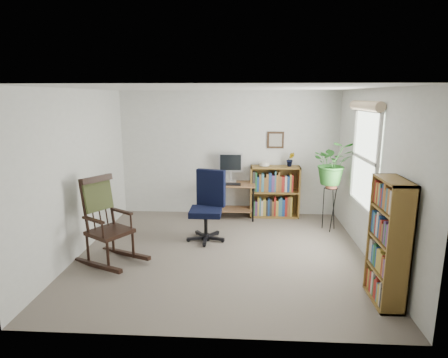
# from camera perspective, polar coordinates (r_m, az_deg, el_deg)

# --- Properties ---
(floor) EXTENTS (4.20, 4.00, 0.00)m
(floor) POSITION_cam_1_polar(r_m,az_deg,el_deg) (5.69, -0.24, -11.27)
(floor) COLOR slate
(floor) RESTS_ON ground
(ceiling) EXTENTS (4.20, 4.00, 0.00)m
(ceiling) POSITION_cam_1_polar(r_m,az_deg,el_deg) (5.21, -0.26, 13.68)
(ceiling) COLOR silver
(ceiling) RESTS_ON ground
(wall_back) EXTENTS (4.20, 0.00, 2.40)m
(wall_back) POSITION_cam_1_polar(r_m,az_deg,el_deg) (7.29, 0.73, 3.88)
(wall_back) COLOR silver
(wall_back) RESTS_ON ground
(wall_front) EXTENTS (4.20, 0.00, 2.40)m
(wall_front) POSITION_cam_1_polar(r_m,az_deg,el_deg) (3.39, -2.36, -6.32)
(wall_front) COLOR silver
(wall_front) RESTS_ON ground
(wall_left) EXTENTS (0.00, 4.00, 2.40)m
(wall_left) POSITION_cam_1_polar(r_m,az_deg,el_deg) (5.84, -21.30, 0.85)
(wall_left) COLOR silver
(wall_left) RESTS_ON ground
(wall_right) EXTENTS (0.00, 4.00, 2.40)m
(wall_right) POSITION_cam_1_polar(r_m,az_deg,el_deg) (5.60, 21.74, 0.34)
(wall_right) COLOR silver
(wall_right) RESTS_ON ground
(window) EXTENTS (0.12, 1.20, 1.50)m
(window) POSITION_cam_1_polar(r_m,az_deg,el_deg) (5.83, 20.62, 2.89)
(window) COLOR silver
(window) RESTS_ON wall_right
(desk) EXTENTS (0.94, 0.52, 0.68)m
(desk) POSITION_cam_1_polar(r_m,az_deg,el_deg) (7.17, 0.94, -3.30)
(desk) COLOR brown
(desk) RESTS_ON floor
(monitor) EXTENTS (0.46, 0.16, 0.56)m
(monitor) POSITION_cam_1_polar(r_m,az_deg,el_deg) (7.17, 1.01, 1.78)
(monitor) COLOR silver
(monitor) RESTS_ON desk
(keyboard) EXTENTS (0.40, 0.15, 0.02)m
(keyboard) POSITION_cam_1_polar(r_m,az_deg,el_deg) (6.97, 0.91, -0.78)
(keyboard) COLOR black
(keyboard) RESTS_ON desk
(office_chair) EXTENTS (0.78, 0.78, 1.15)m
(office_chair) POSITION_cam_1_polar(r_m,az_deg,el_deg) (6.00, -2.82, -4.16)
(office_chair) COLOR black
(office_chair) RESTS_ON floor
(rocking_chair) EXTENTS (1.25, 1.12, 1.24)m
(rocking_chair) POSITION_cam_1_polar(r_m,az_deg,el_deg) (5.43, -17.10, -6.03)
(rocking_chair) COLOR black
(rocking_chair) RESTS_ON floor
(low_bookshelf) EXTENTS (0.94, 0.31, 0.99)m
(low_bookshelf) POSITION_cam_1_polar(r_m,az_deg,el_deg) (7.26, 7.72, -1.92)
(low_bookshelf) COLOR brown
(low_bookshelf) RESTS_ON floor
(tall_bookshelf) EXTENTS (0.27, 0.63, 1.43)m
(tall_bookshelf) POSITION_cam_1_polar(r_m,az_deg,el_deg) (4.57, 23.79, -8.81)
(tall_bookshelf) COLOR brown
(tall_bookshelf) RESTS_ON floor
(plant_stand) EXTENTS (0.30, 0.30, 0.88)m
(plant_stand) POSITION_cam_1_polar(r_m,az_deg,el_deg) (6.75, 15.86, -3.91)
(plant_stand) COLOR black
(plant_stand) RESTS_ON floor
(spider_plant) EXTENTS (1.69, 1.88, 1.46)m
(spider_plant) POSITION_cam_1_polar(r_m,az_deg,el_deg) (6.53, 16.43, 5.47)
(spider_plant) COLOR #286824
(spider_plant) RESTS_ON plant_stand
(potted_plant_small) EXTENTS (0.13, 0.24, 0.11)m
(potted_plant_small) POSITION_cam_1_polar(r_m,az_deg,el_deg) (7.19, 10.07, 2.33)
(potted_plant_small) COLOR #286824
(potted_plant_small) RESTS_ON low_bookshelf
(framed_picture) EXTENTS (0.32, 0.04, 0.32)m
(framed_picture) POSITION_cam_1_polar(r_m,az_deg,el_deg) (7.23, 7.86, 5.90)
(framed_picture) COLOR black
(framed_picture) RESTS_ON wall_back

